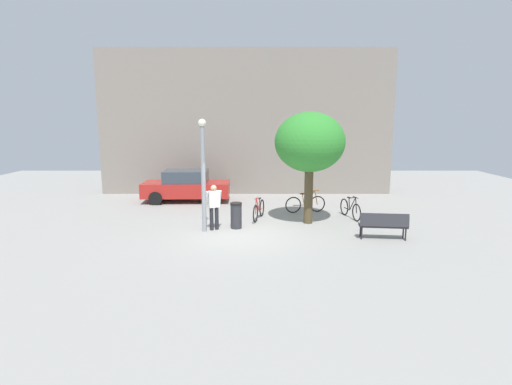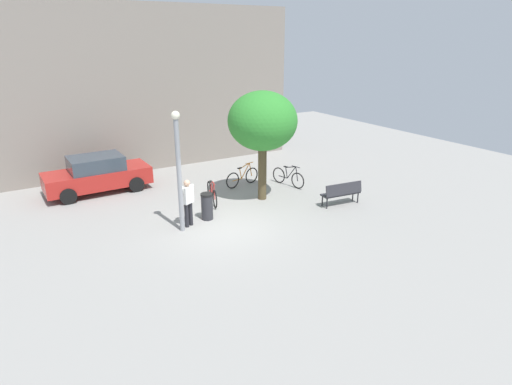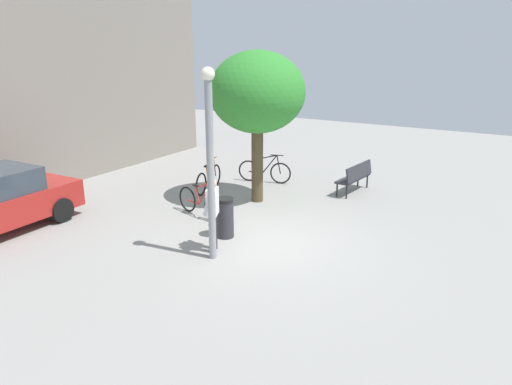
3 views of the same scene
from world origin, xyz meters
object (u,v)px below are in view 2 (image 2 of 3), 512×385
lamppost (179,166)px  trash_bin (207,206)px  parked_car_red (97,174)px  plaza_tree (263,122)px  bicycle_orange (242,177)px  person_by_lamppost (188,200)px  bicycle_red (212,194)px  park_bench (342,192)px  bicycle_black (288,177)px

lamppost → trash_bin: lamppost is taller
lamppost → parked_car_red: bearing=106.0°
plaza_tree → bicycle_orange: plaza_tree is taller
person_by_lamppost → bicycle_red: (1.65, 1.60, -0.58)m
plaza_tree → bicycle_orange: 3.31m
park_bench → bicycle_black: bicycle_black is taller
plaza_tree → bicycle_black: plaza_tree is taller
lamppost → park_bench: lamppost is taller
bicycle_orange → person_by_lamppost: bearing=-142.7°
park_bench → plaza_tree: bearing=136.1°
person_by_lamppost → park_bench: person_by_lamppost is taller
lamppost → trash_bin: 2.16m
bicycle_black → trash_bin: size_ratio=1.82×
parked_car_red → trash_bin: (2.69, -4.99, -0.29)m
lamppost → trash_bin: bearing=21.5°
plaza_tree → trash_bin: bearing=-164.8°
bicycle_black → plaza_tree: bearing=-156.4°
trash_bin → person_by_lamppost: bearing=-164.6°
person_by_lamppost → bicycle_black: person_by_lamppost is taller
parked_car_red → park_bench: bearing=-39.7°
park_bench → person_by_lamppost: bearing=168.3°
lamppost → plaza_tree: bearing=17.0°
bicycle_red → person_by_lamppost: bearing=-135.9°
person_by_lamppost → parked_car_red: bearing=110.0°
park_bench → trash_bin: 5.24m
person_by_lamppost → park_bench: 5.98m
bicycle_orange → plaza_tree: bearing=-93.9°
bicycle_orange → trash_bin: size_ratio=1.84×
bicycle_black → bicycle_orange: size_ratio=0.99×
bicycle_red → trash_bin: size_ratio=1.82×
park_bench → trash_bin: bearing=164.2°
bicycle_red → trash_bin: 1.62m
bicycle_orange → bicycle_red: size_ratio=1.01×
parked_car_red → trash_bin: bearing=-61.6°
park_bench → trash_bin: (-5.04, 1.43, -0.06)m
trash_bin → bicycle_black: bearing=18.6°
person_by_lamppost → parked_car_red: 5.55m
trash_bin → plaza_tree: bearing=15.2°
person_by_lamppost → bicycle_red: 2.37m
plaza_tree → bicycle_red: (-1.93, 0.62, -2.75)m
park_bench → plaza_tree: plaza_tree is taller
bicycle_red → plaza_tree: bearing=-17.9°
plaza_tree → parked_car_red: size_ratio=1.01×
plaza_tree → bicycle_red: 3.41m
lamppost → plaza_tree: size_ratio=0.94×
bicycle_red → bicycle_black: bearing=2.7°
lamppost → person_by_lamppost: (0.33, 0.23, -1.31)m
parked_car_red → lamppost: bearing=-74.0°
plaza_tree → bicycle_red: size_ratio=2.43×
parked_car_red → bicycle_black: bearing=-25.2°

